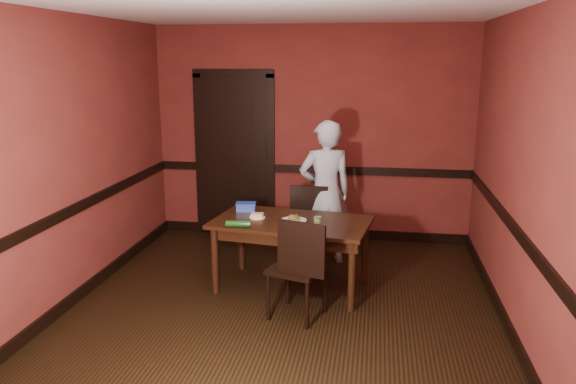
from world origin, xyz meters
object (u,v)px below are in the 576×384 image
(dining_table, at_px, (291,255))
(person, at_px, (325,193))
(food_tub, at_px, (246,207))
(sauce_jar, at_px, (317,221))
(chair_far, at_px, (305,230))
(cheese_saucer, at_px, (257,216))
(chair_near, at_px, (297,267))
(sandwich_plate, at_px, (294,220))

(dining_table, bearing_deg, person, 80.74)
(food_tub, bearing_deg, sauce_jar, -36.27)
(dining_table, bearing_deg, chair_far, 91.03)
(person, bearing_deg, dining_table, 55.47)
(cheese_saucer, relative_size, food_tub, 0.70)
(food_tub, bearing_deg, cheese_saucer, -63.79)
(dining_table, bearing_deg, chair_near, -68.40)
(dining_table, relative_size, sandwich_plate, 5.89)
(person, relative_size, sauce_jar, 18.44)
(chair_far, distance_m, food_tub, 0.72)
(food_tub, bearing_deg, sandwich_plate, -38.62)
(dining_table, relative_size, cheese_saucer, 9.63)
(chair_near, relative_size, food_tub, 4.16)
(sandwich_plate, bearing_deg, chair_far, 85.99)
(person, height_order, sandwich_plate, person)
(dining_table, xyz_separation_m, chair_far, (0.07, 0.53, 0.10))
(sandwich_plate, bearing_deg, person, 74.89)
(chair_far, relative_size, sauce_jar, 10.26)
(chair_far, relative_size, cheese_saucer, 5.72)
(chair_near, bearing_deg, person, -76.46)
(dining_table, height_order, cheese_saucer, cheese_saucer)
(sandwich_plate, distance_m, food_tub, 0.64)
(chair_near, xyz_separation_m, person, (0.11, 1.44, 0.34))
(chair_near, relative_size, person, 0.58)
(chair_far, height_order, food_tub, chair_far)
(chair_near, relative_size, cheese_saucer, 5.97)
(chair_far, height_order, sauce_jar, chair_far)
(sandwich_plate, relative_size, cheese_saucer, 1.63)
(food_tub, bearing_deg, dining_table, -36.92)
(dining_table, distance_m, person, 0.98)
(dining_table, distance_m, chair_far, 0.54)
(chair_far, bearing_deg, chair_near, -91.51)
(chair_far, xyz_separation_m, food_tub, (-0.60, -0.25, 0.31))
(person, relative_size, food_tub, 7.17)
(chair_near, bearing_deg, cheese_saucer, -34.48)
(dining_table, height_order, person, person)
(sauce_jar, distance_m, cheese_saucer, 0.65)
(sandwich_plate, bearing_deg, sauce_jar, -21.55)
(chair_far, xyz_separation_m, cheese_saucer, (-0.42, -0.50, 0.28))
(food_tub, bearing_deg, chair_far, 13.77)
(person, distance_m, sandwich_plate, 0.89)
(chair_near, bearing_deg, food_tub, -35.09)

